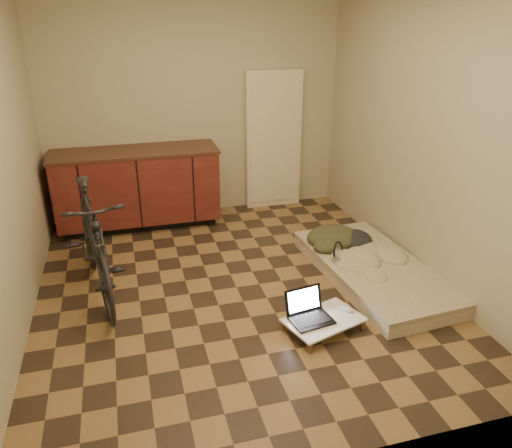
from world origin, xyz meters
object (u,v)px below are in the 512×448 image
object	(u,v)px
bicycle	(93,237)
laptop	(309,313)
futon	(374,270)
lap_desk	(324,320)

from	to	relation	value
bicycle	laptop	world-z (taller)	bicycle
bicycle	laptop	distance (m)	1.94
futon	laptop	xyz separation A→B (m)	(-0.90, -0.60, 0.07)
bicycle	futon	size ratio (longest dim) A/B	0.91
bicycle	laptop	xyz separation A→B (m)	(1.60, -1.01, -0.40)
futon	lap_desk	xyz separation A→B (m)	(-0.79, -0.65, 0.01)
bicycle	lap_desk	bearing A→B (deg)	-40.68
laptop	lap_desk	bearing A→B (deg)	-32.40
lap_desk	laptop	size ratio (longest dim) A/B	1.90
lap_desk	laptop	distance (m)	0.14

